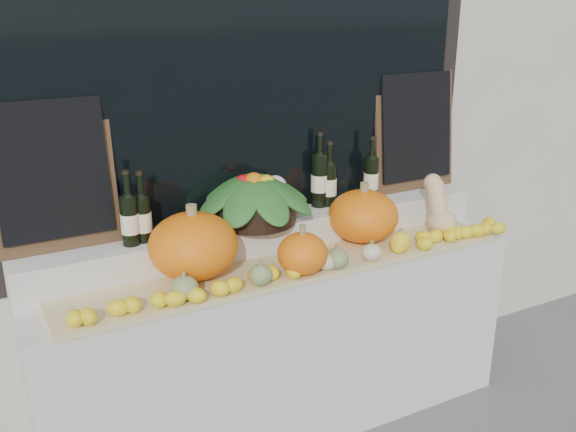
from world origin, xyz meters
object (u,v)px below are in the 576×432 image
at_px(butternut_squash, 439,210).
at_px(pumpkin_right, 363,216).
at_px(pumpkin_left, 193,246).
at_px(wine_bottle_tall, 319,180).
at_px(produce_bowl, 254,197).

bearing_deg(butternut_squash, pumpkin_right, 167.21).
height_order(pumpkin_right, butternut_squash, butternut_squash).
height_order(pumpkin_left, wine_bottle_tall, wine_bottle_tall).
relative_size(pumpkin_left, wine_bottle_tall, 1.02).
xyz_separation_m(pumpkin_right, produce_bowl, (-0.50, 0.16, 0.13)).
relative_size(butternut_squash, wine_bottle_tall, 0.78).
bearing_deg(wine_bottle_tall, butternut_squash, -30.14).
distance_m(pumpkin_left, pumpkin_right, 0.87).
bearing_deg(pumpkin_left, produce_bowl, 24.74).
bearing_deg(pumpkin_left, pumpkin_right, 0.67).
distance_m(pumpkin_left, butternut_squash, 1.27).
height_order(pumpkin_right, produce_bowl, produce_bowl).
xyz_separation_m(pumpkin_left, wine_bottle_tall, (0.75, 0.22, 0.13)).
relative_size(pumpkin_right, wine_bottle_tall, 0.91).
bearing_deg(pumpkin_right, wine_bottle_tall, 120.11).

